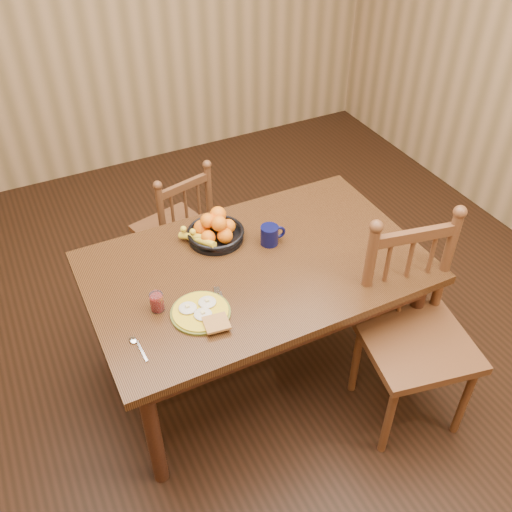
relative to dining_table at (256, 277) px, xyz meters
name	(u,v)px	position (x,y,z in m)	size (l,w,h in m)	color
room	(256,154)	(0.00, 0.00, 0.68)	(4.52, 5.02, 2.72)	black
dining_table	(256,277)	(0.00, 0.00, 0.00)	(1.60, 1.00, 0.75)	black
chair_far	(176,230)	(-0.12, 0.84, -0.23)	(0.48, 0.47, 0.88)	#542E19
chair_near	(414,334)	(0.56, -0.55, -0.14)	(0.57, 0.55, 1.08)	#542E19
breakfast_plate	(201,312)	(-0.36, -0.19, 0.10)	(0.26, 0.29, 0.04)	#59601E
fork	(220,299)	(-0.25, -0.15, 0.09)	(0.06, 0.18, 0.00)	silver
spoon	(136,344)	(-0.67, -0.23, 0.09)	(0.04, 0.16, 0.01)	silver
coffee_mug	(270,235)	(0.14, 0.11, 0.14)	(0.13, 0.09, 0.10)	#090B34
juice_glass	(157,302)	(-0.52, -0.08, 0.13)	(0.06, 0.06, 0.09)	silver
fruit_bowl	(215,230)	(-0.10, 0.27, 0.14)	(0.32, 0.29, 0.17)	black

